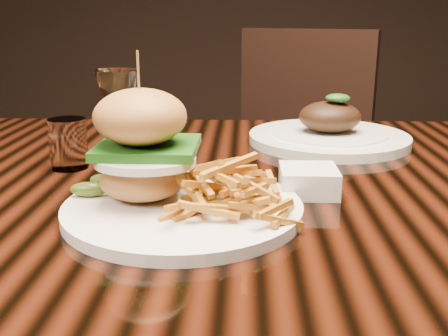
{
  "coord_description": "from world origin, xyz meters",
  "views": [
    {
      "loc": [
        0.02,
        -0.8,
        1.0
      ],
      "look_at": [
        -0.01,
        -0.17,
        0.81
      ],
      "focal_mm": 42.0,
      "sensor_mm": 36.0,
      "label": 1
    }
  ],
  "objects_px": {
    "chair_far": "(293,158)",
    "dining_table": "(232,219)",
    "wine_glass": "(119,103)",
    "far_dish": "(329,133)",
    "burger_plate": "(176,174)"
  },
  "relations": [
    {
      "from": "wine_glass",
      "to": "chair_far",
      "type": "xyz_separation_m",
      "value": [
        0.34,
        0.96,
        -0.34
      ]
    },
    {
      "from": "dining_table",
      "to": "far_dish",
      "type": "xyz_separation_m",
      "value": [
        0.19,
        0.22,
        0.1
      ]
    },
    {
      "from": "wine_glass",
      "to": "far_dish",
      "type": "relative_size",
      "value": 0.55
    },
    {
      "from": "wine_glass",
      "to": "far_dish",
      "type": "height_order",
      "value": "wine_glass"
    },
    {
      "from": "burger_plate",
      "to": "chair_far",
      "type": "xyz_separation_m",
      "value": [
        0.25,
        1.05,
        -0.26
      ]
    },
    {
      "from": "chair_far",
      "to": "dining_table",
      "type": "bearing_deg",
      "value": -78.59
    },
    {
      "from": "chair_far",
      "to": "wine_glass",
      "type": "bearing_deg",
      "value": -86.54
    },
    {
      "from": "far_dish",
      "to": "chair_far",
      "type": "relative_size",
      "value": 0.33
    },
    {
      "from": "far_dish",
      "to": "chair_far",
      "type": "height_order",
      "value": "chair_far"
    },
    {
      "from": "burger_plate",
      "to": "chair_far",
      "type": "distance_m",
      "value": 1.11
    },
    {
      "from": "wine_glass",
      "to": "far_dish",
      "type": "xyz_separation_m",
      "value": [
        0.35,
        0.3,
        -0.11
      ]
    },
    {
      "from": "far_dish",
      "to": "burger_plate",
      "type": "bearing_deg",
      "value": -122.84
    },
    {
      "from": "burger_plate",
      "to": "dining_table",
      "type": "bearing_deg",
      "value": 81.01
    },
    {
      "from": "burger_plate",
      "to": "far_dish",
      "type": "relative_size",
      "value": 0.97
    },
    {
      "from": "wine_glass",
      "to": "far_dish",
      "type": "distance_m",
      "value": 0.47
    }
  ]
}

